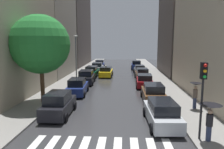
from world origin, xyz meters
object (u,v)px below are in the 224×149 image
Objects in this scene: parked_car_right_fifth at (140,70)px; street_tree_left at (40,44)px; parked_car_left_second at (77,87)px; parked_car_left_fourth at (92,72)px; parked_car_right_third at (144,81)px; parked_car_right_fourth at (142,74)px; parked_car_left_third at (86,77)px; parked_car_right_sixth at (136,65)px; parked_car_right_second at (153,93)px; parked_car_left_nearest at (59,105)px; parked_car_right_nearest at (162,113)px; parked_car_left_sixth at (100,64)px; lamp_post_left at (76,54)px; traffic_light_right_corner at (203,84)px; parked_car_left_fifth at (97,68)px; pedestrian_near_tree at (195,90)px; taxi_midroad at (106,72)px; pedestrian_foreground at (210,113)px.

street_tree_left reaches higher than parked_car_right_fifth.
parked_car_left_second is 11.48m from parked_car_left_fourth.
parked_car_right_fourth reaches higher than parked_car_right_third.
street_tree_left is (-2.24, -9.50, 4.47)m from parked_car_left_third.
parked_car_left_third is 17.20m from parked_car_right_sixth.
parked_car_right_sixth is 27.18m from street_tree_left.
parked_car_left_second is 8.01m from parked_car_right_second.
parked_car_left_nearest is 0.88× the size of parked_car_right_nearest.
parked_car_left_third is at bearing 154.87° from parked_car_right_sixth.
parked_car_left_third is at bearing 178.30° from parked_car_left_sixth.
parked_car_right_fourth is 11.84m from parked_car_right_sixth.
parked_car_left_second is at bearing 73.63° from parked_car_right_second.
lamp_post_left is at bearing 28.61° from parked_car_right_nearest.
parked_car_left_nearest is 0.92× the size of parked_car_left_third.
traffic_light_right_corner is at bearing -177.34° from parked_car_right_fourth.
parked_car_left_fourth is 0.95× the size of parked_car_right_nearest.
pedestrian_near_tree is at bearing -155.41° from parked_car_left_fifth.
parked_car_left_nearest is 0.90× the size of taxi_midroad.
street_tree_left is at bearing 173.76° from parked_car_left_fourth.
parked_car_left_nearest is 29.18m from parked_car_left_sixth.
parked_car_right_third is 0.57× the size of street_tree_left.
parked_car_right_fifth is (0.03, 5.58, -0.06)m from parked_car_right_fourth.
parked_car_right_third is at bearing -105.00° from parked_car_left_third.
parked_car_right_fifth is 2.03× the size of pedestrian_foreground.
street_tree_left is (-4.39, -15.47, 4.55)m from taxi_midroad.
taxi_midroad is at bearing 48.10° from lamp_post_left.
parked_car_right_nearest is at bearing 178.29° from parked_car_right_second.
taxi_midroad is (-5.59, 2.36, -0.02)m from parked_car_right_fourth.
pedestrian_near_tree is at bearing -127.75° from parked_car_right_second.
parked_car_left_second is at bearing 41.16° from parked_car_right_nearest.
parked_car_left_third is at bearing 160.96° from taxi_midroad.
street_tree_left reaches higher than lamp_post_left.
taxi_midroad is (2.04, 11.89, -0.03)m from parked_car_left_second.
lamp_post_left is (-12.54, 12.23, 2.19)m from pedestrian_near_tree.
parked_car_left_sixth reaches higher than parked_car_right_nearest.
parked_car_right_second is 11.82m from parked_car_right_fourth.
parked_car_left_sixth is at bearing 96.59° from pedestrian_foreground.
parked_car_left_sixth is 10.94m from parked_car_right_fifth.
parked_car_right_nearest is 2.28× the size of pedestrian_near_tree.
parked_car_right_sixth is 2.05× the size of pedestrian_foreground.
parked_car_left_nearest is at bearing 147.78° from pedestrian_foreground.
parked_car_left_sixth is at bearing -0.11° from parked_car_left_nearest.
parked_car_left_fourth is 0.59× the size of street_tree_left.
parked_car_right_nearest is 1.07× the size of parked_car_right_second.
parked_car_right_third is 0.69× the size of lamp_post_left.
traffic_light_right_corner is (9.19, -27.14, 2.45)m from parked_car_left_fifth.
parked_car_right_second is 8.42m from pedestrian_foreground.
parked_car_left_fourth is 24.02m from pedestrian_foreground.
parked_car_left_third is at bearing -1.55° from parked_car_left_second.
parked_car_left_nearest is 0.98× the size of traffic_light_right_corner.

